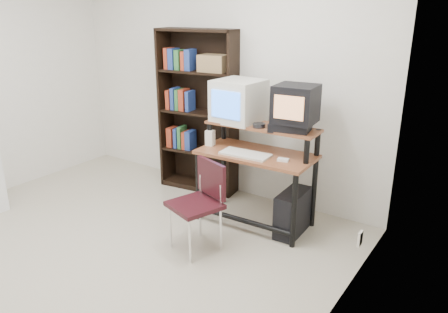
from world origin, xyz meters
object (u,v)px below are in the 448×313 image
Objects in this scene: computer_desk at (257,158)px; school_chair at (201,197)px; crt_tv at (296,104)px; pc_tower at (293,213)px; bookshelf at (200,110)px; crt_monitor at (239,101)px.

school_chair is (-0.15, -0.69, -0.19)m from computer_desk.
pc_tower is at bearing -60.92° from crt_tv.
bookshelf reaches higher than pc_tower.
school_chair is 0.43× the size of bookshelf.
pc_tower is at bearing -24.31° from bookshelf.
crt_monitor is 1.02× the size of pc_tower.
school_chair is at bearing -131.55° from pc_tower.
crt_monitor reaches higher than pc_tower.
crt_tv is (0.61, -0.00, 0.05)m from crt_monitor.
crt_tv reaches higher than crt_monitor.
pc_tower is (0.09, -0.13, -1.01)m from crt_tv.
crt_monitor is 1.15× the size of crt_tv.
crt_monitor is 0.61m from crt_tv.
computer_desk is 2.84× the size of crt_tv.
school_chair is (0.14, -0.81, -0.69)m from crt_monitor.
pc_tower is 1.65m from bookshelf.
bookshelf is at bearing 146.00° from school_chair.
computer_desk reaches higher than school_chair.
computer_desk is at bearing -165.26° from crt_tv.
bookshelf is at bearing 161.12° from pc_tower.
bookshelf is at bearing 159.70° from crt_monitor.
school_chair is at bearing -60.05° from bookshelf.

